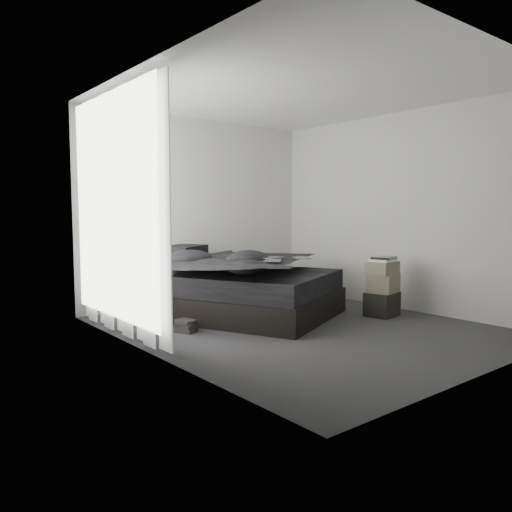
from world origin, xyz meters
TOP-DOWN VIEW (x-y plane):
  - floor at (0.00, 0.00)m, footprint 3.60×4.20m
  - ceiling at (0.00, 0.00)m, footprint 3.60×4.20m
  - wall_back at (0.00, 2.10)m, footprint 3.60×0.01m
  - wall_front at (0.00, -2.10)m, footprint 3.60×0.01m
  - wall_left at (-1.80, 0.00)m, footprint 0.01×4.20m
  - wall_right at (1.80, 0.00)m, footprint 0.01×4.20m
  - window_left at (-1.78, 0.90)m, footprint 0.02×2.00m
  - curtain_left at (-1.73, 0.90)m, footprint 0.06×2.12m
  - bed at (-0.12, 1.00)m, footprint 2.50×2.77m
  - mattress at (-0.12, 1.00)m, footprint 2.41×2.68m
  - duvet at (-0.10, 0.95)m, footprint 2.32×2.45m
  - pillow_lower at (-0.54, 1.78)m, footprint 0.81×0.70m
  - pillow_upper at (-0.46, 1.79)m, footprint 0.77×0.70m
  - laptop at (0.23, 1.22)m, footprint 0.39×0.27m
  - comic_a at (-0.12, 0.33)m, footprint 0.33×0.34m
  - comic_b at (0.11, 0.62)m, footprint 0.32×0.24m
  - comic_c at (0.37, 0.38)m, footprint 0.31×0.34m
  - side_stand at (-1.15, 1.23)m, footprint 0.44×0.44m
  - papers at (-1.14, 1.23)m, footprint 0.32×0.28m
  - floor_books at (-1.13, 0.60)m, footprint 0.21×0.24m
  - box_lower at (1.22, -0.19)m, footprint 0.45×0.39m
  - box_mid at (1.23, -0.19)m, footprint 0.44×0.38m
  - box_upper at (1.22, -0.19)m, footprint 0.40×0.34m
  - art_book_white at (1.22, -0.19)m, footprint 0.35×0.30m
  - art_book_snake at (1.23, -0.19)m, footprint 0.35×0.31m

SIDE VIEW (x-z plane):
  - floor at x=0.00m, z-range -0.01..0.01m
  - floor_books at x=-1.13m, z-range 0.00..0.15m
  - box_lower at x=1.22m, z-range 0.00..0.30m
  - bed at x=-0.12m, z-range 0.00..0.31m
  - side_stand at x=-1.15m, z-range 0.00..0.70m
  - box_mid at x=1.23m, z-range 0.30..0.53m
  - mattress at x=-0.12m, z-range 0.31..0.55m
  - box_upper at x=1.22m, z-range 0.53..0.68m
  - pillow_lower at x=-0.54m, z-range 0.55..0.70m
  - duvet at x=-0.10m, z-range 0.55..0.81m
  - art_book_white at x=1.22m, z-range 0.68..0.71m
  - papers at x=-1.14m, z-range 0.70..0.71m
  - art_book_snake at x=1.23m, z-range 0.71..0.74m
  - pillow_upper at x=-0.46m, z-range 0.70..0.85m
  - comic_a at x=-0.12m, z-range 0.81..0.82m
  - comic_b at x=0.11m, z-range 0.82..0.83m
  - laptop at x=0.23m, z-range 0.81..0.84m
  - comic_c at x=0.37m, z-range 0.83..0.84m
  - curtain_left at x=-1.73m, z-range 0.04..2.52m
  - wall_back at x=0.00m, z-range 0.00..2.60m
  - wall_front at x=0.00m, z-range 0.00..2.60m
  - wall_left at x=-1.80m, z-range 0.00..2.60m
  - wall_right at x=1.80m, z-range 0.00..2.60m
  - window_left at x=-1.78m, z-range 0.20..2.50m
  - ceiling at x=0.00m, z-range 2.60..2.60m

